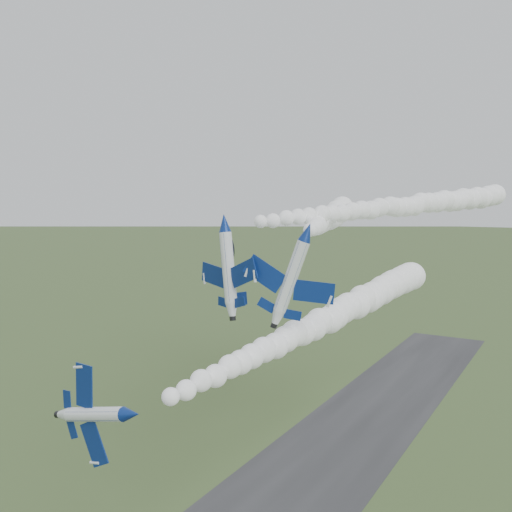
# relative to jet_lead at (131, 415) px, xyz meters

# --- Properties ---
(runway) EXTENTS (24.00, 260.00, 0.04)m
(runway) POSITION_rel_jet_lead_xyz_m (-5.63, 37.55, -29.30)
(runway) COLOR #2A2A2C
(runway) RESTS_ON ground
(jet_lead) EXTENTS (3.70, 11.85, 9.57)m
(jet_lead) POSITION_rel_jet_lead_xyz_m (0.00, 0.00, 0.00)
(jet_lead) COLOR white
(smoke_trail_jet_lead) EXTENTS (9.83, 72.69, 5.36)m
(smoke_trail_jet_lead) POSITION_rel_jet_lead_xyz_m (3.18, 38.70, 2.26)
(smoke_trail_jet_lead) COLOR white
(jet_pair_left) EXTENTS (11.53, 13.42, 3.56)m
(jet_pair_left) POSITION_rel_jet_lead_xyz_m (-6.03, 24.43, 16.12)
(jet_pair_left) COLOR white
(smoke_trail_jet_pair_left) EXTENTS (27.95, 67.30, 4.44)m
(smoke_trail_jet_pair_left) POSITION_rel_jet_lead_xyz_m (6.61, 61.23, 17.96)
(smoke_trail_jet_pair_left) COLOR white
(jet_pair_right) EXTENTS (10.99, 13.38, 4.52)m
(jet_pair_right) POSITION_rel_jet_lead_xyz_m (5.38, 25.34, 15.21)
(jet_pair_right) COLOR white
(smoke_trail_jet_pair_right) EXTENTS (30.26, 69.95, 5.53)m
(smoke_trail_jet_pair_right) POSITION_rel_jet_lead_xyz_m (-7.13, 62.92, 15.91)
(smoke_trail_jet_pair_right) COLOR white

